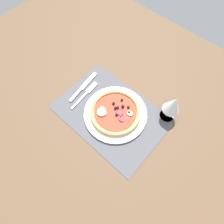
{
  "coord_description": "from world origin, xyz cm",
  "views": [
    {
      "loc": [
        24.47,
        -26.77,
        75.87
      ],
      "look_at": [
        0.5,
        0.0,
        2.46
      ],
      "focal_mm": 29.73,
      "sensor_mm": 36.0,
      "label": 1
    }
  ],
  "objects_px": {
    "knife": "(84,86)",
    "plate": "(115,114)",
    "wine_glass": "(173,105)",
    "fork": "(86,94)",
    "pizza": "(115,112)"
  },
  "relations": [
    {
      "from": "fork",
      "to": "wine_glass",
      "type": "relative_size",
      "value": 1.21
    },
    {
      "from": "knife",
      "to": "wine_glass",
      "type": "relative_size",
      "value": 1.35
    },
    {
      "from": "fork",
      "to": "pizza",
      "type": "bearing_deg",
      "value": -90.62
    },
    {
      "from": "knife",
      "to": "plate",
      "type": "bearing_deg",
      "value": -99.56
    },
    {
      "from": "plate",
      "to": "pizza",
      "type": "relative_size",
      "value": 1.25
    },
    {
      "from": "pizza",
      "to": "wine_glass",
      "type": "xyz_separation_m",
      "value": [
        0.18,
        0.15,
        0.07
      ]
    },
    {
      "from": "plate",
      "to": "knife",
      "type": "distance_m",
      "value": 0.21
    },
    {
      "from": "pizza",
      "to": "knife",
      "type": "distance_m",
      "value": 0.21
    },
    {
      "from": "pizza",
      "to": "fork",
      "type": "height_order",
      "value": "pizza"
    },
    {
      "from": "knife",
      "to": "fork",
      "type": "bearing_deg",
      "value": -126.83
    },
    {
      "from": "plate",
      "to": "pizza",
      "type": "xyz_separation_m",
      "value": [
        -0.0,
        -0.0,
        0.02
      ]
    },
    {
      "from": "fork",
      "to": "knife",
      "type": "height_order",
      "value": "knife"
    },
    {
      "from": "wine_glass",
      "to": "fork",
      "type": "bearing_deg",
      "value": -155.03
    },
    {
      "from": "knife",
      "to": "wine_glass",
      "type": "distance_m",
      "value": 0.42
    },
    {
      "from": "pizza",
      "to": "wine_glass",
      "type": "height_order",
      "value": "wine_glass"
    }
  ]
}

